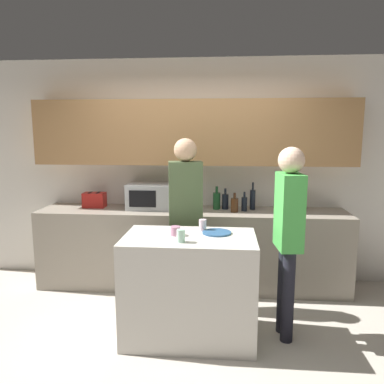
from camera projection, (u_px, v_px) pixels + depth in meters
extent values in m
plane|color=beige|center=(178.00, 352.00, 3.16)|extent=(14.00, 14.00, 0.00)
cube|color=silver|center=(194.00, 171.00, 4.65)|extent=(6.40, 0.08, 2.70)
cube|color=#A37547|center=(193.00, 133.00, 4.38)|extent=(3.74, 0.32, 0.75)
cube|color=gray|center=(192.00, 248.00, 4.45)|extent=(3.60, 0.62, 0.92)
cube|color=beige|center=(190.00, 287.00, 3.34)|extent=(1.15, 0.68, 0.94)
cube|color=#B7BABC|center=(150.00, 196.00, 4.47)|extent=(0.52, 0.38, 0.30)
cube|color=black|center=(142.00, 199.00, 4.29)|extent=(0.31, 0.01, 0.19)
cube|color=#B21E19|center=(94.00, 200.00, 4.54)|extent=(0.26, 0.16, 0.18)
cube|color=black|center=(90.00, 192.00, 4.53)|extent=(0.02, 0.11, 0.01)
cube|color=black|center=(98.00, 193.00, 4.52)|extent=(0.02, 0.11, 0.01)
cylinder|color=silver|center=(298.00, 207.00, 4.34)|extent=(0.14, 0.14, 0.10)
cylinder|color=#38662D|center=(299.00, 195.00, 4.32)|extent=(0.01, 0.01, 0.18)
sphere|color=#B25199|center=(299.00, 183.00, 4.29)|extent=(0.13, 0.13, 0.13)
cylinder|color=#194723|center=(217.00, 201.00, 4.43)|extent=(0.09, 0.09, 0.20)
cylinder|color=#194723|center=(217.00, 190.00, 4.41)|extent=(0.03, 0.03, 0.08)
cylinder|color=black|center=(225.00, 202.00, 4.44)|extent=(0.08, 0.08, 0.18)
cylinder|color=black|center=(225.00, 191.00, 4.42)|extent=(0.03, 0.03, 0.07)
cylinder|color=#472814|center=(235.00, 205.00, 4.28)|extent=(0.08, 0.08, 0.16)
cylinder|color=#472814|center=(235.00, 196.00, 4.27)|extent=(0.03, 0.03, 0.06)
cylinder|color=black|center=(244.00, 204.00, 4.34)|extent=(0.07, 0.07, 0.16)
cylinder|color=black|center=(244.00, 195.00, 4.32)|extent=(0.02, 0.02, 0.06)
cylinder|color=black|center=(253.00, 200.00, 4.41)|extent=(0.06, 0.06, 0.23)
cylinder|color=black|center=(253.00, 186.00, 4.38)|extent=(0.02, 0.02, 0.09)
cylinder|color=#2D5684|center=(217.00, 233.00, 3.35)|extent=(0.26, 0.26, 0.01)
cylinder|color=silver|center=(203.00, 225.00, 3.43)|extent=(0.07, 0.07, 0.11)
cylinder|color=#BF7F9E|center=(175.00, 231.00, 3.28)|extent=(0.09, 0.09, 0.08)
cylinder|color=#AFDEC3|center=(181.00, 236.00, 3.08)|extent=(0.07, 0.07, 0.11)
cylinder|color=black|center=(288.00, 297.00, 3.27)|extent=(0.11, 0.11, 0.83)
cylinder|color=black|center=(283.00, 289.00, 3.43)|extent=(0.11, 0.11, 0.83)
cube|color=green|center=(289.00, 211.00, 3.22)|extent=(0.22, 0.36, 0.66)
sphere|color=beige|center=(291.00, 160.00, 3.15)|extent=(0.23, 0.23, 0.23)
cylinder|color=black|center=(193.00, 267.00, 3.95)|extent=(0.11, 0.11, 0.86)
cylinder|color=black|center=(178.00, 267.00, 3.94)|extent=(0.11, 0.11, 0.86)
cube|color=#4A5A38|center=(185.00, 195.00, 3.82)|extent=(0.37, 0.24, 0.68)
sphere|color=tan|center=(185.00, 150.00, 3.74)|extent=(0.23, 0.23, 0.23)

